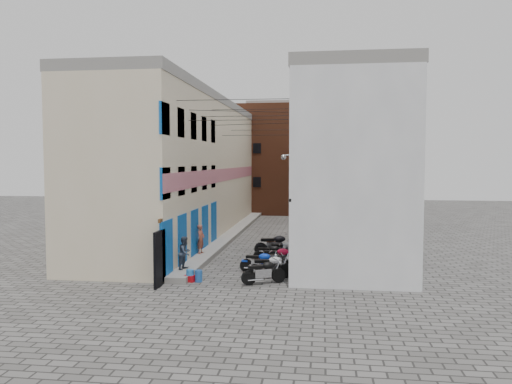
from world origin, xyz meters
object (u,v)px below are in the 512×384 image
at_px(motorcycle_a, 264,271).
at_px(water_jug_near, 190,276).
at_px(motorcycle_b, 270,265).
at_px(motorcycle_e, 271,252).
at_px(person_a, 201,239).
at_px(red_crate, 190,278).
at_px(water_jug_far, 199,276).
at_px(motorcycle_f, 284,249).
at_px(motorcycle_d, 279,256).
at_px(person_b, 185,253).
at_px(motorcycle_c, 260,261).
at_px(motorcycle_g, 275,243).

relative_size(motorcycle_a, water_jug_near, 3.81).
relative_size(motorcycle_b, motorcycle_e, 1.13).
distance_m(person_a, red_crate, 4.90).
bearing_deg(water_jug_far, red_crate, 180.00).
bearing_deg(motorcycle_e, motorcycle_f, 148.02).
height_order(motorcycle_e, red_crate, motorcycle_e).
xyz_separation_m(motorcycle_d, person_b, (-3.88, -1.87, 0.40)).
height_order(motorcycle_c, motorcycle_e, motorcycle_c).
xyz_separation_m(motorcycle_c, person_b, (-3.17, -0.78, 0.43)).
relative_size(person_b, water_jug_near, 2.90).
relative_size(water_jug_near, red_crate, 1.19).
height_order(motorcycle_d, water_jug_far, motorcycle_d).
distance_m(motorcycle_c, person_b, 3.29).
height_order(motorcycle_c, motorcycle_d, motorcycle_d).
bearing_deg(motorcycle_d, motorcycle_a, -5.50).
height_order(motorcycle_b, red_crate, motorcycle_b).
height_order(motorcycle_a, water_jug_near, motorcycle_a).
distance_m(motorcycle_f, motorcycle_g, 1.04).
height_order(motorcycle_b, person_a, person_a).
bearing_deg(motorcycle_f, person_a, -86.90).
distance_m(motorcycle_b, water_jug_far, 3.01).
relative_size(motorcycle_c, motorcycle_f, 1.00).
bearing_deg(person_b, motorcycle_b, -77.12).
xyz_separation_m(motorcycle_d, person_a, (-4.08, 1.76, 0.42)).
bearing_deg(motorcycle_e, motorcycle_d, 23.48).
bearing_deg(motorcycle_b, motorcycle_e, 173.58).
distance_m(person_a, person_b, 3.64).
relative_size(motorcycle_d, motorcycle_e, 1.12).
relative_size(motorcycle_e, motorcycle_g, 0.79).
bearing_deg(motorcycle_d, motorcycle_b, -3.98).
xyz_separation_m(motorcycle_c, motorcycle_f, (0.81, 3.18, 0.00)).
distance_m(motorcycle_b, person_a, 5.47).
xyz_separation_m(motorcycle_e, person_a, (-3.59, 0.58, 0.48)).
bearing_deg(water_jug_far, motorcycle_b, 18.84).
distance_m(motorcycle_c, motorcycle_e, 2.27).
bearing_deg(motorcycle_b, red_crate, -85.29).
height_order(person_a, person_b, person_a).
bearing_deg(motorcycle_e, water_jug_near, -33.77).
bearing_deg(motorcycle_a, motorcycle_e, 155.31).
bearing_deg(motorcycle_c, water_jug_near, -47.21).
bearing_deg(person_b, motorcycle_e, -32.47).
height_order(motorcycle_b, person_b, person_b).
xyz_separation_m(motorcycle_d, motorcycle_e, (-0.50, 1.18, -0.06)).
bearing_deg(motorcycle_c, motorcycle_f, 172.52).
xyz_separation_m(motorcycle_b, water_jug_far, (-2.83, -0.96, -0.32)).
distance_m(motorcycle_b, motorcycle_f, 4.14).
distance_m(motorcycle_e, motorcycle_g, 1.81).
bearing_deg(motorcycle_e, motorcycle_b, 6.33).
bearing_deg(motorcycle_g, person_a, -84.23).
bearing_deg(water_jug_near, motorcycle_a, -0.01).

